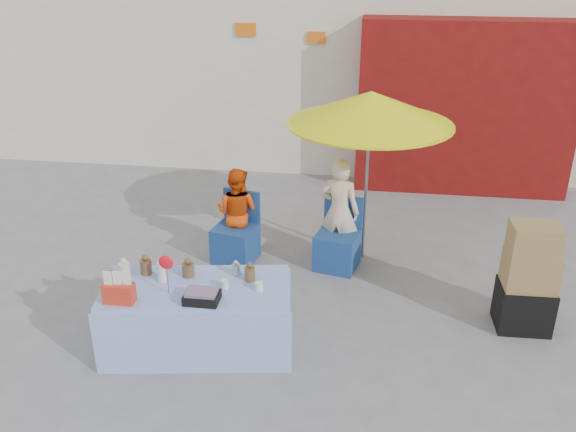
% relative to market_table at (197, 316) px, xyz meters
% --- Properties ---
extents(ground, '(80.00, 80.00, 0.00)m').
position_rel_market_table_xyz_m(ground, '(0.72, 0.39, -0.35)').
color(ground, slate).
rests_on(ground, ground).
extents(market_table, '(1.89, 1.10, 1.08)m').
position_rel_market_table_xyz_m(market_table, '(0.00, 0.00, 0.00)').
color(market_table, '#91AFE9').
rests_on(market_table, ground).
extents(chair_left, '(0.57, 0.57, 0.85)m').
position_rel_market_table_xyz_m(chair_left, '(-0.03, 1.79, -0.10)').
color(chair_left, navy).
rests_on(chair_left, ground).
extents(chair_right, '(0.57, 0.57, 0.85)m').
position_rel_market_table_xyz_m(chair_right, '(1.22, 1.79, -0.10)').
color(chair_right, navy).
rests_on(chair_right, ground).
extents(vendor_orange, '(0.64, 0.55, 1.15)m').
position_rel_market_table_xyz_m(vendor_orange, '(-0.03, 1.92, 0.22)').
color(vendor_orange, '#DF470B').
rests_on(vendor_orange, ground).
extents(vendor_beige, '(0.54, 0.42, 1.33)m').
position_rel_market_table_xyz_m(vendor_beige, '(1.22, 1.92, 0.31)').
color(vendor_beige, beige).
rests_on(vendor_beige, ground).
extents(umbrella, '(1.90, 1.90, 2.09)m').
position_rel_market_table_xyz_m(umbrella, '(1.52, 2.07, 1.54)').
color(umbrella, gray).
rests_on(umbrella, ground).
extents(box_stack, '(0.54, 0.44, 1.16)m').
position_rel_market_table_xyz_m(box_stack, '(3.17, 0.79, 0.18)').
color(box_stack, black).
rests_on(box_stack, ground).
extents(tarp_bundle, '(0.68, 0.59, 0.27)m').
position_rel_market_table_xyz_m(tarp_bundle, '(-0.53, -0.07, -0.22)').
color(tarp_bundle, yellow).
rests_on(tarp_bundle, ground).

